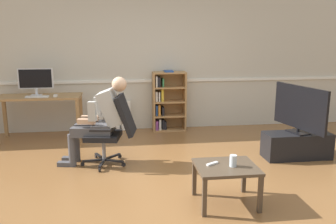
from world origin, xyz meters
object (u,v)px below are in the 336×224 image
Objects in this scene: tv_stand at (297,145)px; drinking_glass at (233,161)px; radiator at (112,116)px; tv_screen at (300,109)px; computer_mouse at (55,96)px; coffee_table at (226,171)px; keyboard at (37,97)px; computer_desk at (39,102)px; imac_monitor at (36,80)px; person_seated at (100,119)px; bookshelf at (167,102)px; office_chair at (113,128)px; spare_remote at (212,164)px.

tv_stand is 7.79× the size of drinking_glass.
tv_screen reaches higher than radiator.
tv_stand is at bearing -34.89° from radiator.
computer_mouse reaches higher than coffee_table.
computer_desk is at bearing 90.69° from keyboard.
imac_monitor reaches higher than computer_desk.
person_seated is 2.87m from tv_stand.
imac_monitor reaches higher than tv_screen.
imac_monitor is at bearing 54.12° from tv_screen.
imac_monitor is at bearing 131.41° from coffee_table.
imac_monitor is 0.57× the size of tv_screen.
computer_desk is at bearing 159.07° from tv_stand.
tv_screen is at bearing -20.92° from computer_desk.
drinking_glass is at bearing -67.58° from radiator.
keyboard is 2.28m from bookshelf.
imac_monitor is at bearing -132.39° from person_seated.
bookshelf is 9.07× the size of drinking_glass.
computer_desk is 1.41× the size of office_chair.
tv_screen is (2.71, -1.89, 0.46)m from radiator.
office_chair reaches higher than keyboard.
keyboard is 3.49m from spare_remote.
radiator is at bearing 17.89° from computer_desk.
drinking_glass is at bearing 36.71° from spare_remote.
drinking_glass is 0.83× the size of spare_remote.
tv_stand is (2.83, -0.11, -0.47)m from person_seated.
bookshelf is at bearing 94.47° from coffee_table.
radiator is at bearing -168.44° from office_chair.
bookshelf reaches higher than office_chair.
tv_stand is 2.02m from spare_remote.
computer_desk is 2.17× the size of coffee_table.
office_chair reaches higher than computer_mouse.
tv_screen is at bearing 98.05° from office_chair.
bookshelf is at bearing 12.04° from computer_mouse.
bookshelf reaches higher than computer_desk.
drinking_glass is 0.22m from spare_remote.
radiator is at bearing 23.72° from keyboard.
office_chair reaches higher than spare_remote.
tv_stand is at bearing 98.04° from office_chair.
person_seated is 1.27× the size of tv_stand.
computer_desk is 1.76m from person_seated.
office_chair is at bearing -48.67° from imac_monitor.
keyboard is at bearing 160.87° from tv_stand.
computer_desk is 3.78m from drinking_glass.
bookshelf is at bearing -5.52° from radiator.
radiator is at bearing 13.96° from imac_monitor.
imac_monitor is 4.68× the size of drinking_glass.
keyboard is (0.05, -0.22, -0.26)m from imac_monitor.
bookshelf reaches higher than keyboard.
imac_monitor is at bearing 158.34° from tv_stand.
radiator is 3.33m from tv_screen.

